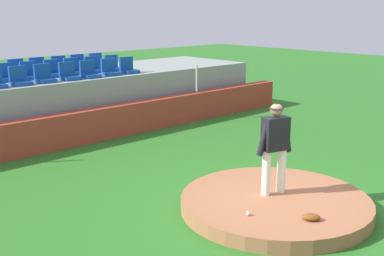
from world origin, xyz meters
name	(u,v)px	position (x,y,z in m)	size (l,w,h in m)	color
ground_plane	(275,210)	(0.00, 0.00, 0.00)	(60.00, 60.00, 0.00)	#2A6F22
pitchers_mound	(275,203)	(0.00, 0.00, 0.12)	(3.47, 3.47, 0.25)	#A06441
pitcher	(275,141)	(0.12, 0.15, 1.26)	(0.76, 0.38, 1.74)	white
baseball	(248,213)	(-0.98, -0.19, 0.29)	(0.07, 0.07, 0.07)	white
fielding_glove	(311,217)	(-0.37, -1.01, 0.30)	(0.30, 0.20, 0.11)	brown
brick_barrier	(89,126)	(0.00, 6.39, 0.46)	(15.76, 0.40, 0.91)	#A23A29
fence_post_right	(197,79)	(4.09, 6.39, 1.37)	(0.06, 0.06, 0.91)	silver
bleacher_platform	(51,102)	(0.00, 8.56, 0.82)	(14.16, 3.40, 1.63)	gray
stadium_chair_1	(20,79)	(-1.42, 7.39, 1.79)	(0.48, 0.44, 0.50)	#114498
stadium_chair_2	(44,77)	(-0.72, 7.40, 1.79)	(0.48, 0.44, 0.50)	#114498
stadium_chair_3	(69,74)	(0.01, 7.38, 1.79)	(0.48, 0.44, 0.50)	#114498
stadium_chair_4	(89,72)	(0.67, 7.36, 1.79)	(0.48, 0.44, 0.50)	#114498
stadium_chair_5	(110,70)	(1.42, 7.40, 1.79)	(0.48, 0.44, 0.50)	#114498
stadium_chair_6	(128,68)	(2.10, 7.41, 1.79)	(0.48, 0.44, 0.50)	#114498
stadium_chair_8	(6,76)	(-1.40, 8.31, 1.79)	(0.48, 0.44, 0.50)	#114498
stadium_chair_9	(30,74)	(-0.72, 8.27, 1.79)	(0.48, 0.44, 0.50)	#114498
stadium_chair_10	(53,71)	(0.01, 8.27, 1.79)	(0.48, 0.44, 0.50)	#114498
stadium_chair_11	(73,69)	(0.67, 8.30, 1.79)	(0.48, 0.44, 0.50)	#114498
stadium_chair_12	(93,67)	(1.39, 8.29, 1.79)	(0.48, 0.44, 0.50)	#114498
stadium_chair_13	(113,66)	(2.11, 8.26, 1.79)	(0.48, 0.44, 0.50)	#114498
stadium_chair_16	(17,71)	(-0.71, 9.16, 1.79)	(0.48, 0.44, 0.50)	#114498
stadium_chair_17	(38,69)	(-0.02, 9.18, 1.79)	(0.48, 0.44, 0.50)	#114498
stadium_chair_18	(60,67)	(0.70, 9.16, 1.79)	(0.48, 0.44, 0.50)	#114498
stadium_chair_19	(79,65)	(1.40, 9.21, 1.79)	(0.48, 0.44, 0.50)	#114498
stadium_chair_20	(97,63)	(2.10, 9.20, 1.79)	(0.48, 0.44, 0.50)	#114498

